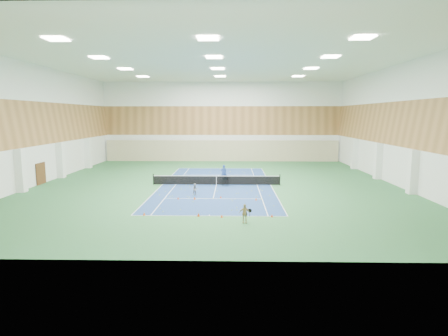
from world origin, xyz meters
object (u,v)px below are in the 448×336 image
(coach, at_px, (224,173))
(ball_cart, at_px, (225,181))
(child_court, at_px, (195,189))
(child_apron, at_px, (244,213))
(tennis_net, at_px, (216,179))

(coach, xyz_separation_m, ball_cart, (0.24, -3.41, -0.38))
(child_court, distance_m, ball_cart, 5.17)
(child_court, bearing_deg, child_apron, -88.64)
(child_apron, height_order, ball_cart, child_apron)
(child_court, relative_size, ball_cart, 1.15)
(tennis_net, bearing_deg, child_court, -107.88)
(tennis_net, relative_size, child_court, 12.17)
(child_court, relative_size, child_apron, 0.83)
(coach, height_order, child_apron, coach)
(tennis_net, height_order, ball_cart, tennis_net)
(tennis_net, height_order, child_court, tennis_net)
(child_apron, xyz_separation_m, ball_cart, (-1.49, 12.91, -0.18))
(child_court, bearing_deg, ball_cart, 35.97)
(coach, bearing_deg, tennis_net, 62.93)
(tennis_net, relative_size, coach, 7.68)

